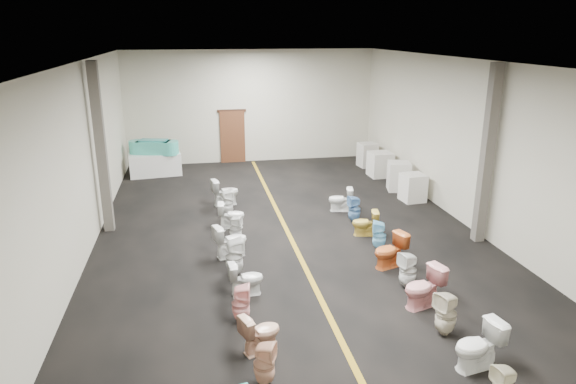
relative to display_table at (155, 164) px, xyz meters
name	(u,v)px	position (x,y,z in m)	size (l,w,h in m)	color
floor	(287,231)	(3.84, -6.50, -0.41)	(16.00, 16.00, 0.00)	black
ceiling	(287,61)	(3.84, -6.50, 4.09)	(16.00, 16.00, 0.00)	black
wall_back	(251,107)	(3.84, 1.50, 1.84)	(10.00, 10.00, 0.00)	beige
wall_front	(417,307)	(3.84, -14.50, 1.84)	(10.00, 10.00, 0.00)	beige
wall_left	(84,159)	(-1.16, -6.50, 1.84)	(16.00, 16.00, 0.00)	beige
wall_right	(466,143)	(8.84, -6.50, 1.84)	(16.00, 16.00, 0.00)	beige
aisle_stripe	(287,231)	(3.84, -6.50, -0.41)	(0.12, 15.60, 0.01)	olive
back_door	(233,137)	(3.04, 1.44, 0.64)	(1.00, 0.10, 2.10)	#562D19
door_frame	(232,111)	(3.04, 1.45, 1.71)	(1.15, 0.08, 0.10)	#331C11
column_left	(101,149)	(-0.91, -5.50, 1.84)	(0.25, 0.25, 4.50)	#59544C
column_right	(487,156)	(8.59, -8.00, 1.84)	(0.25, 0.25, 4.50)	#59544C
display_table	(155,164)	(0.00, 0.00, 0.00)	(1.86, 0.93, 0.83)	white
bathtub	(154,147)	(0.00, 0.00, 0.66)	(1.82, 0.97, 0.55)	#3EB3A1
appliance_crate_a	(413,188)	(8.24, -4.66, 0.03)	(0.68, 0.68, 0.88)	silver
appliance_crate_b	(399,176)	(8.24, -3.49, 0.07)	(0.71, 0.71, 0.97)	silver
appliance_crate_c	(380,164)	(8.24, -1.71, 0.04)	(0.80, 0.80, 0.90)	silver
appliance_crate_d	(367,155)	(8.24, -0.26, 0.06)	(0.66, 0.66, 0.94)	beige
toilet_left_1	(264,364)	(2.35, -12.63, -0.05)	(0.33, 0.34, 0.73)	#DEA586
toilet_left_2	(260,332)	(2.41, -11.76, -0.06)	(0.40, 0.70, 0.71)	#D7A285
toilet_left_3	(241,304)	(2.17, -10.77, -0.04)	(0.34, 0.34, 0.75)	#F4ABA8
toilet_left_4	(246,279)	(2.38, -9.77, -0.06)	(0.40, 0.70, 0.72)	silver
toilet_left_5	(234,257)	(2.22, -8.84, 0.02)	(0.39, 0.40, 0.86)	silver
toilet_left_6	(231,241)	(2.21, -7.84, -0.01)	(0.45, 0.80, 0.81)	white
toilet_left_7	(236,229)	(2.41, -6.94, -0.07)	(0.31, 0.32, 0.69)	silver
toilet_left_8	(231,215)	(2.38, -5.95, -0.05)	(0.41, 0.72, 0.73)	white
toilet_left_9	(227,203)	(2.33, -4.98, -0.02)	(0.36, 0.37, 0.79)	silver
toilet_left_10	(225,192)	(2.34, -3.98, 0.00)	(0.47, 0.82, 0.84)	silver
toilet_right_1	(478,346)	(5.76, -12.86, 0.00)	(0.46, 0.80, 0.82)	white
toilet_right_2	(446,314)	(5.71, -11.86, 0.00)	(0.37, 0.38, 0.83)	beige
toilet_right_3	(424,287)	(5.74, -10.89, 0.00)	(0.47, 0.82, 0.84)	pink
toilet_right_4	(408,270)	(5.76, -10.08, -0.02)	(0.36, 0.36, 0.79)	white
toilet_right_5	(390,251)	(5.75, -9.09, -0.01)	(0.45, 0.79, 0.81)	orange
toilet_right_6	(379,235)	(5.86, -8.09, -0.04)	(0.33, 0.34, 0.74)	#81CFF0
toilet_right_7	(365,223)	(5.81, -7.15, -0.07)	(0.39, 0.68, 0.69)	gold
toilet_right_8	(354,209)	(5.84, -6.14, -0.03)	(0.35, 0.35, 0.77)	#6496CA
toilet_right_9	(340,199)	(5.71, -5.17, -0.05)	(0.41, 0.71, 0.73)	white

